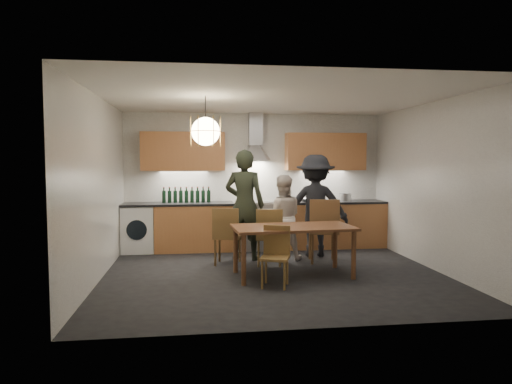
{
  "coord_description": "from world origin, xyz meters",
  "views": [
    {
      "loc": [
        -1.14,
        -6.62,
        1.7
      ],
      "look_at": [
        -0.21,
        0.4,
        1.2
      ],
      "focal_mm": 32.0,
      "sensor_mm": 36.0,
      "label": 1
    }
  ],
  "objects": [
    {
      "name": "chair_back_right",
      "position": [
        0.93,
        0.59,
        0.61
      ],
      "size": [
        0.55,
        0.55,
        1.06
      ],
      "rotation": [
        0.0,
        0.0,
        2.99
      ],
      "color": "brown",
      "rests_on": "ground"
    },
    {
      "name": "wine_bottles",
      "position": [
        -1.32,
        2.0,
        1.05
      ],
      "size": [
        0.9,
        0.07,
        0.29
      ],
      "color": "black",
      "rests_on": "counter_run"
    },
    {
      "name": "ground",
      "position": [
        0.0,
        0.0,
        0.0
      ],
      "size": [
        5.0,
        5.0,
        0.0
      ],
      "primitive_type": "plane",
      "color": "black",
      "rests_on": "ground"
    },
    {
      "name": "person_mid",
      "position": [
        0.31,
        0.97,
        0.72
      ],
      "size": [
        0.75,
        0.61,
        1.44
      ],
      "primitive_type": "imported",
      "rotation": [
        0.0,
        0.0,
        3.04
      ],
      "color": "beige",
      "rests_on": "ground"
    },
    {
      "name": "dining_table",
      "position": [
        0.26,
        -0.16,
        0.65
      ],
      "size": [
        1.8,
        0.99,
        0.74
      ],
      "rotation": [
        0.0,
        0.0,
        0.07
      ],
      "color": "brown",
      "rests_on": "ground"
    },
    {
      "name": "mixing_bowl",
      "position": [
        0.96,
        1.9,
        0.93
      ],
      "size": [
        0.33,
        0.33,
        0.06
      ],
      "primitive_type": "imported",
      "rotation": [
        0.0,
        0.0,
        -0.34
      ],
      "color": "silver",
      "rests_on": "counter_run"
    },
    {
      "name": "person_left",
      "position": [
        -0.32,
        1.06,
        0.94
      ],
      "size": [
        0.8,
        0.66,
        1.88
      ],
      "primitive_type": "imported",
      "rotation": [
        0.0,
        0.0,
        2.78
      ],
      "color": "black",
      "rests_on": "ground"
    },
    {
      "name": "wall_fixtures",
      "position": [
        0.0,
        2.07,
        1.87
      ],
      "size": [
        4.3,
        0.54,
        1.1
      ],
      "color": "#CC844E",
      "rests_on": "ground"
    },
    {
      "name": "chair_front",
      "position": [
        -0.08,
        -0.62,
        0.46
      ],
      "size": [
        0.46,
        0.46,
        0.81
      ],
      "rotation": [
        0.0,
        0.0,
        -0.32
      ],
      "color": "brown",
      "rests_on": "ground"
    },
    {
      "name": "counter_run",
      "position": [
        0.02,
        1.95,
        0.45
      ],
      "size": [
        5.0,
        0.62,
        0.9
      ],
      "color": "#CE874F",
      "rests_on": "ground"
    },
    {
      "name": "room_shell",
      "position": [
        0.0,
        0.0,
        1.71
      ],
      "size": [
        5.02,
        4.52,
        2.61
      ],
      "color": "white",
      "rests_on": "ground"
    },
    {
      "name": "chair_back_mid",
      "position": [
        0.01,
        0.51,
        0.53
      ],
      "size": [
        0.47,
        0.47,
        0.93
      ],
      "rotation": [
        0.0,
        0.0,
        3.01
      ],
      "color": "brown",
      "rests_on": "ground"
    },
    {
      "name": "pendant_lamp",
      "position": [
        -1.0,
        -0.1,
        2.1
      ],
      "size": [
        0.43,
        0.43,
        0.7
      ],
      "color": "black",
      "rests_on": "ground"
    },
    {
      "name": "stock_pot",
      "position": [
        1.74,
        1.91,
        0.97
      ],
      "size": [
        0.27,
        0.27,
        0.15
      ],
      "primitive_type": "cylinder",
      "rotation": [
        0.0,
        0.0,
        -0.32
      ],
      "color": "#AEAEB1",
      "rests_on": "counter_run"
    },
    {
      "name": "chair_back_left",
      "position": [
        -0.66,
        0.64,
        0.54
      ],
      "size": [
        0.51,
        0.51,
        0.93
      ],
      "rotation": [
        0.0,
        0.0,
        2.89
      ],
      "color": "brown",
      "rests_on": "ground"
    },
    {
      "name": "person_right",
      "position": [
        0.94,
        1.18,
        0.9
      ],
      "size": [
        1.27,
        0.89,
        1.79
      ],
      "primitive_type": "imported",
      "rotation": [
        0.0,
        0.0,
        2.93
      ],
      "color": "black",
      "rests_on": "ground"
    },
    {
      "name": "range_stove",
      "position": [
        0.0,
        1.94,
        0.44
      ],
      "size": [
        0.9,
        0.6,
        0.92
      ],
      "color": "silver",
      "rests_on": "ground"
    }
  ]
}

